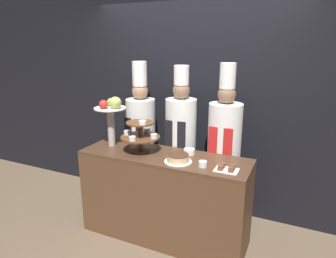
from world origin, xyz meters
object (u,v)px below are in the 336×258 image
object	(u,v)px
cup_white	(203,164)
chef_center_right	(224,143)
serving_bowl_far	(189,151)
tiered_stand	(140,134)
cake_square_tray	(227,168)
cake_round	(178,158)
fruit_pedestal	(111,112)
chef_center_left	(181,137)
chef_left	(141,132)

from	to	relation	value
cup_white	chef_center_right	distance (m)	0.58
serving_bowl_far	tiered_stand	bearing A→B (deg)	-162.35
serving_bowl_far	cup_white	bearing A→B (deg)	-47.78
serving_bowl_far	chef_center_right	size ratio (longest dim) A/B	0.09
tiered_stand	cake_square_tray	distance (m)	0.95
tiered_stand	cake_round	size ratio (longest dim) A/B	1.53
fruit_pedestal	chef_center_left	size ratio (longest dim) A/B	0.31
cake_round	cake_square_tray	size ratio (longest dim) A/B	1.28
tiered_stand	chef_left	distance (m)	0.56
serving_bowl_far	chef_left	size ratio (longest dim) A/B	0.09
chef_center_left	serving_bowl_far	bearing A→B (deg)	-54.69
chef_center_right	cup_white	bearing A→B (deg)	-94.72
cake_round	chef_center_right	size ratio (longest dim) A/B	0.14
cup_white	tiered_stand	bearing A→B (deg)	172.06
chef_left	chef_center_right	world-z (taller)	chef_center_right
chef_center_right	cake_round	bearing A→B (deg)	-117.87
cake_round	cake_square_tray	distance (m)	0.47
tiered_stand	cup_white	distance (m)	0.74
chef_center_left	fruit_pedestal	bearing A→B (deg)	-145.62
cake_square_tray	chef_center_right	size ratio (longest dim) A/B	0.11
chef_left	chef_center_right	xyz separation A→B (m)	(1.03, -0.00, 0.00)
serving_bowl_far	fruit_pedestal	bearing A→B (deg)	-172.79
cup_white	cake_square_tray	world-z (taller)	cup_white
tiered_stand	fruit_pedestal	xyz separation A→B (m)	(-0.38, 0.04, 0.19)
tiered_stand	chef_left	world-z (taller)	chef_left
chef_center_left	chef_center_right	xyz separation A→B (m)	(0.51, -0.00, -0.00)
fruit_pedestal	tiered_stand	bearing A→B (deg)	-6.63
fruit_pedestal	cake_round	xyz separation A→B (m)	(0.84, -0.13, -0.35)
chef_center_left	tiered_stand	bearing A→B (deg)	-117.90
cake_square_tray	cake_round	bearing A→B (deg)	179.50
cup_white	serving_bowl_far	distance (m)	0.34
cake_square_tray	chef_left	bearing A→B (deg)	154.63
fruit_pedestal	chef_center_right	size ratio (longest dim) A/B	0.30
cake_square_tray	chef_center_left	bearing A→B (deg)	140.03
tiered_stand	chef_center_left	size ratio (longest dim) A/B	0.23
fruit_pedestal	cup_white	size ratio (longest dim) A/B	7.07
fruit_pedestal	cup_white	bearing A→B (deg)	-7.48
serving_bowl_far	chef_center_left	xyz separation A→B (m)	(-0.23, 0.32, 0.03)
tiered_stand	serving_bowl_far	distance (m)	0.53
tiered_stand	cake_square_tray	world-z (taller)	tiered_stand
cake_round	serving_bowl_far	xyz separation A→B (m)	(0.02, 0.24, -0.01)
fruit_pedestal	chef_left	size ratio (longest dim) A/B	0.30
cake_square_tray	chef_center_left	xyz separation A→B (m)	(-0.68, 0.57, 0.04)
cup_white	chef_center_left	bearing A→B (deg)	128.50
cake_round	fruit_pedestal	bearing A→B (deg)	171.10
chef_center_left	chef_center_right	bearing A→B (deg)	-0.00
fruit_pedestal	chef_center_left	distance (m)	0.83
fruit_pedestal	chef_left	distance (m)	0.55
cup_white	chef_center_right	bearing A→B (deg)	85.28
fruit_pedestal	chef_left	bearing A→B (deg)	75.51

